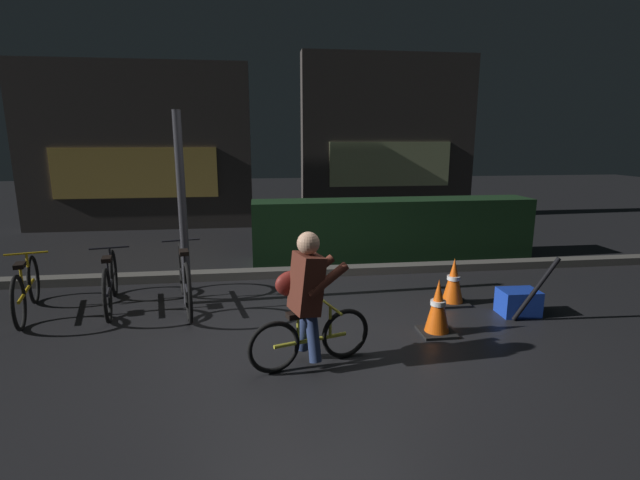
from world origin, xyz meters
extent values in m
plane|color=black|center=(0.00, 0.00, 0.00)|extent=(40.00, 40.00, 0.00)
cube|color=#56544F|center=(0.00, 2.20, 0.06)|extent=(12.00, 0.24, 0.12)
cube|color=black|center=(1.80, 3.10, 0.51)|extent=(4.80, 0.70, 1.02)
cube|color=#383330|center=(-3.15, 6.50, 1.84)|extent=(5.04, 0.50, 3.68)
cube|color=#E5B751|center=(-3.15, 6.23, 1.29)|extent=(3.53, 0.04, 1.10)
cube|color=#383330|center=(2.83, 7.20, 2.04)|extent=(4.41, 0.50, 4.09)
cube|color=#BFCC8C|center=(2.83, 6.93, 1.40)|extent=(3.08, 0.04, 1.10)
cylinder|color=#2D2D33|center=(-1.39, 1.20, 1.18)|extent=(0.10, 0.10, 2.36)
torus|color=black|center=(-3.30, 1.47, 0.31)|extent=(0.20, 0.60, 0.61)
torus|color=black|center=(-3.07, 0.59, 0.31)|extent=(0.20, 0.60, 0.61)
cylinder|color=gold|center=(-3.18, 1.03, 0.31)|extent=(0.27, 0.89, 0.04)
cylinder|color=gold|center=(-3.14, 0.87, 0.48)|extent=(0.03, 0.03, 0.34)
cube|color=black|center=(-3.14, 0.87, 0.65)|extent=(0.15, 0.22, 0.05)
cylinder|color=gold|center=(-3.25, 1.27, 0.50)|extent=(0.03, 0.03, 0.38)
cylinder|color=gold|center=(-3.25, 1.27, 0.69)|extent=(0.45, 0.14, 0.02)
torus|color=black|center=(-2.38, 1.60, 0.31)|extent=(0.17, 0.62, 0.62)
torus|color=black|center=(-2.19, 0.69, 0.31)|extent=(0.17, 0.62, 0.62)
cylinder|color=black|center=(-2.28, 1.14, 0.31)|extent=(0.23, 0.91, 0.04)
cylinder|color=black|center=(-2.25, 0.99, 0.49)|extent=(0.03, 0.03, 0.35)
cube|color=black|center=(-2.25, 0.99, 0.66)|extent=(0.14, 0.22, 0.05)
cylinder|color=black|center=(-2.34, 1.39, 0.51)|extent=(0.03, 0.03, 0.39)
cylinder|color=black|center=(-2.34, 1.39, 0.70)|extent=(0.45, 0.12, 0.02)
torus|color=black|center=(-1.51, 1.58, 0.35)|extent=(0.19, 0.68, 0.69)
torus|color=black|center=(-1.29, 0.57, 0.35)|extent=(0.19, 0.68, 0.69)
cylinder|color=black|center=(-1.40, 1.07, 0.35)|extent=(0.26, 1.02, 0.04)
cylinder|color=black|center=(-1.36, 0.89, 0.54)|extent=(0.03, 0.03, 0.39)
cube|color=black|center=(-1.36, 0.89, 0.73)|extent=(0.14, 0.22, 0.05)
cylinder|color=black|center=(-1.46, 1.35, 0.56)|extent=(0.03, 0.03, 0.44)
cylinder|color=black|center=(-1.46, 1.35, 0.78)|extent=(0.45, 0.12, 0.02)
cube|color=black|center=(1.36, -0.10, 0.01)|extent=(0.36, 0.36, 0.03)
cone|color=#EA560F|center=(1.36, -0.10, 0.31)|extent=(0.26, 0.26, 0.57)
cylinder|color=white|center=(1.36, -0.10, 0.34)|extent=(0.16, 0.16, 0.05)
cube|color=black|center=(1.90, 0.75, 0.01)|extent=(0.36, 0.36, 0.03)
cone|color=#EA560F|center=(1.90, 0.75, 0.31)|extent=(0.26, 0.26, 0.56)
cylinder|color=white|center=(1.90, 0.75, 0.34)|extent=(0.16, 0.16, 0.05)
cube|color=#193DB7|center=(2.51, 0.30, 0.15)|extent=(0.45, 0.33, 0.30)
torus|color=black|center=(0.29, -0.52, 0.24)|extent=(0.48, 0.18, 0.48)
torus|color=black|center=(-0.38, -0.72, 0.24)|extent=(0.48, 0.18, 0.48)
cylinder|color=gold|center=(-0.05, -0.62, 0.24)|extent=(0.68, 0.24, 0.04)
cylinder|color=gold|center=(-0.16, -0.66, 0.37)|extent=(0.03, 0.03, 0.26)
cube|color=black|center=(-0.16, -0.66, 0.51)|extent=(0.22, 0.15, 0.05)
cylinder|color=gold|center=(0.14, -0.56, 0.39)|extent=(0.03, 0.03, 0.30)
cylinder|color=gold|center=(0.14, -0.56, 0.54)|extent=(0.16, 0.45, 0.02)
cylinder|color=navy|center=(-0.09, -0.53, 0.30)|extent=(0.17, 0.23, 0.42)
cylinder|color=navy|center=(-0.04, -0.72, 0.30)|extent=(0.17, 0.23, 0.42)
cube|color=#512319|center=(-0.08, -0.63, 0.79)|extent=(0.34, 0.38, 0.54)
sphere|color=tan|center=(-0.07, -0.63, 1.15)|extent=(0.20, 0.20, 0.20)
cylinder|color=#512319|center=(0.01, -0.46, 0.84)|extent=(0.40, 0.19, 0.29)
cylinder|color=#512319|center=(0.09, -0.73, 0.84)|extent=(0.40, 0.19, 0.29)
ellipsoid|color=maroon|center=(-0.20, -0.46, 0.74)|extent=(0.35, 0.25, 0.24)
cylinder|color=black|center=(2.55, 0.05, 0.39)|extent=(0.43, 0.21, 0.77)
camera|label=1|loc=(-0.48, -4.51, 2.03)|focal=26.04mm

